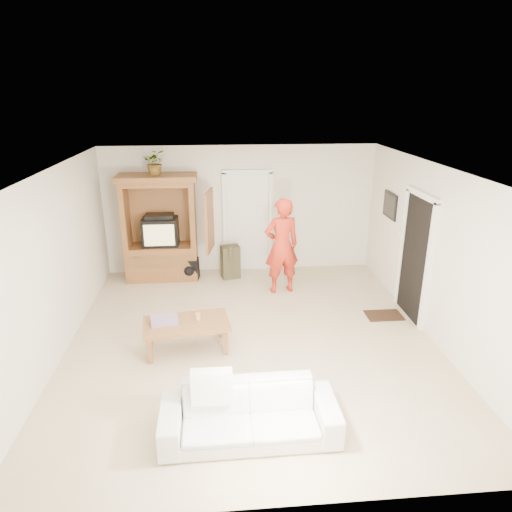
% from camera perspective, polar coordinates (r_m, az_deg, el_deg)
% --- Properties ---
extents(floor, '(6.00, 6.00, 0.00)m').
position_cam_1_polar(floor, '(7.11, -0.54, -10.45)').
color(floor, tan).
rests_on(floor, ground).
extents(ceiling, '(6.00, 6.00, 0.00)m').
position_cam_1_polar(ceiling, '(6.21, -0.62, 10.73)').
color(ceiling, white).
rests_on(ceiling, floor).
extents(wall_back, '(5.50, 0.00, 5.50)m').
position_cam_1_polar(wall_back, '(9.41, -2.00, 5.81)').
color(wall_back, silver).
rests_on(wall_back, floor).
extents(wall_front, '(5.50, 0.00, 5.50)m').
position_cam_1_polar(wall_front, '(3.89, 2.97, -16.18)').
color(wall_front, silver).
rests_on(wall_front, floor).
extents(wall_left, '(0.00, 6.00, 6.00)m').
position_cam_1_polar(wall_left, '(6.92, -23.94, -1.22)').
color(wall_left, silver).
rests_on(wall_left, floor).
extents(wall_right, '(0.00, 6.00, 6.00)m').
position_cam_1_polar(wall_right, '(7.28, 21.55, 0.12)').
color(wall_right, silver).
rests_on(wall_right, floor).
extents(armoire, '(1.82, 1.14, 2.10)m').
position_cam_1_polar(armoire, '(9.24, -11.67, 2.63)').
color(armoire, brown).
rests_on(armoire, floor).
extents(door_back, '(0.85, 0.05, 2.04)m').
position_cam_1_polar(door_back, '(9.46, -1.06, 4.14)').
color(door_back, white).
rests_on(door_back, floor).
extents(doorway_right, '(0.05, 0.90, 2.04)m').
position_cam_1_polar(doorway_right, '(7.86, 19.28, -0.33)').
color(doorway_right, black).
rests_on(doorway_right, floor).
extents(framed_picture, '(0.03, 0.60, 0.48)m').
position_cam_1_polar(framed_picture, '(8.85, 16.42, 6.11)').
color(framed_picture, black).
rests_on(framed_picture, wall_right).
extents(doormat, '(0.60, 0.40, 0.02)m').
position_cam_1_polar(doormat, '(8.10, 15.70, -7.15)').
color(doormat, '#382316').
rests_on(doormat, floor).
extents(plant, '(0.45, 0.40, 0.47)m').
position_cam_1_polar(plant, '(8.90, -12.49, 11.37)').
color(plant, '#4C7238').
rests_on(plant, armoire).
extents(man, '(0.73, 0.55, 1.81)m').
position_cam_1_polar(man, '(8.42, 3.22, 1.26)').
color(man, red).
rests_on(man, floor).
extents(sofa, '(1.94, 0.78, 0.56)m').
position_cam_1_polar(sofa, '(5.26, -0.83, -19.11)').
color(sofa, silver).
rests_on(sofa, floor).
extents(coffee_table, '(1.30, 0.82, 0.46)m').
position_cam_1_polar(coffee_table, '(6.75, -8.69, -8.57)').
color(coffee_table, brown).
rests_on(coffee_table, floor).
extents(towel, '(0.43, 0.35, 0.08)m').
position_cam_1_polar(towel, '(6.74, -11.39, -7.87)').
color(towel, '#D4465E').
rests_on(towel, coffee_table).
extents(candle, '(0.08, 0.08, 0.10)m').
position_cam_1_polar(candle, '(6.74, -7.29, -7.50)').
color(candle, tan).
rests_on(candle, coffee_table).
extents(backpack_black, '(0.40, 0.29, 0.45)m').
position_cam_1_polar(backpack_black, '(9.25, -8.32, -1.63)').
color(backpack_black, black).
rests_on(backpack_black, floor).
extents(backpack_olive, '(0.41, 0.34, 0.68)m').
position_cam_1_polar(backpack_olive, '(9.24, -3.23, -0.73)').
color(backpack_olive, '#47442B').
rests_on(backpack_olive, floor).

